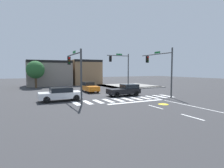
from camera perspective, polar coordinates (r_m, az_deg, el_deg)
ground_plane at (r=25.13m, az=-0.59°, el=-3.28°), size 120.00×120.00×0.00m
crosswalk_near at (r=21.21m, az=4.70°, el=-4.71°), size 12.48×2.54×0.01m
lane_markings at (r=16.17m, az=22.21°, el=-7.89°), size 6.80×20.25×0.01m
bike_detector_marking at (r=18.72m, az=15.68°, el=-6.08°), size 0.98×0.98×0.01m
curb_corner_northeast at (r=37.39m, az=4.89°, el=-0.67°), size 10.00×10.60×0.15m
storefront_row at (r=42.50m, az=-13.95°, el=3.45°), size 15.80×6.75×5.65m
traffic_signal_northeast at (r=31.37m, az=2.80°, el=5.96°), size 4.14×0.32×6.12m
traffic_signal_southwest at (r=19.80m, az=-11.45°, el=5.59°), size 0.32×5.60×5.37m
traffic_signal_southeast at (r=24.70m, az=14.67°, el=6.05°), size 0.32×6.06×6.02m
car_orange at (r=28.09m, az=-7.05°, el=-0.98°), size 1.72×4.12×1.50m
car_black at (r=23.95m, az=4.06°, el=-1.85°), size 4.18×1.89×1.48m
car_white at (r=20.56m, az=-15.75°, el=-3.00°), size 4.45×1.94×1.47m
roadside_tree at (r=36.52m, az=-22.73°, el=4.08°), size 3.27×3.27×5.03m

